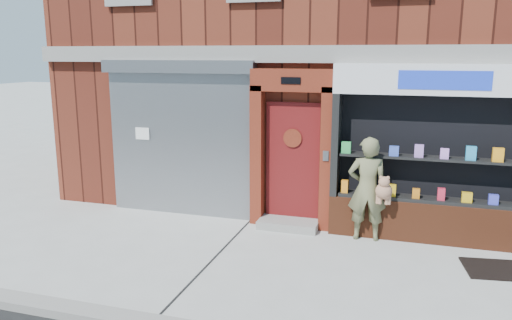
% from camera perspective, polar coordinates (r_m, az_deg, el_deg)
% --- Properties ---
extents(ground, '(80.00, 80.00, 0.00)m').
position_cam_1_polar(ground, '(7.64, 6.33, -12.43)').
color(ground, '#9E9E99').
rests_on(ground, ground).
extents(building, '(12.00, 8.16, 8.00)m').
position_cam_1_polar(building, '(12.93, 11.92, 15.56)').
color(building, '#491910').
rests_on(building, ground).
extents(shutter_bay, '(3.10, 0.30, 3.04)m').
position_cam_1_polar(shutter_bay, '(9.85, -8.69, 3.52)').
color(shutter_bay, gray).
rests_on(shutter_bay, ground).
extents(red_door_bay, '(1.52, 0.58, 2.90)m').
position_cam_1_polar(red_door_bay, '(9.09, 4.09, 1.25)').
color(red_door_bay, '#5F1D10').
rests_on(red_door_bay, ground).
extents(pharmacy_bay, '(3.50, 0.41, 3.00)m').
position_cam_1_polar(pharmacy_bay, '(8.86, 19.95, -0.30)').
color(pharmacy_bay, brown).
rests_on(pharmacy_bay, ground).
extents(woman, '(0.77, 0.54, 1.80)m').
position_cam_1_polar(woman, '(8.71, 12.69, -3.25)').
color(woman, '#6D6E48').
rests_on(woman, ground).
extents(doormat, '(1.17, 0.90, 0.03)m').
position_cam_1_polar(doormat, '(8.43, 26.33, -11.18)').
color(doormat, black).
rests_on(doormat, ground).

